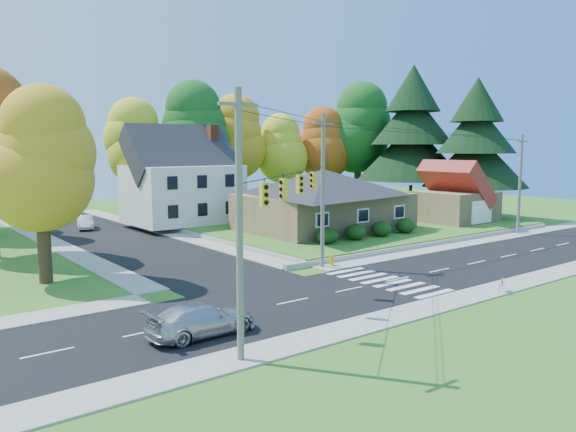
% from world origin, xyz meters
% --- Properties ---
extents(ground, '(120.00, 120.00, 0.00)m').
position_xyz_m(ground, '(0.00, 0.00, 0.00)').
color(ground, '#3D7923').
extents(road_main, '(90.00, 8.00, 0.02)m').
position_xyz_m(road_main, '(0.00, 0.00, 0.01)').
color(road_main, black).
rests_on(road_main, ground).
extents(road_cross, '(8.00, 44.00, 0.02)m').
position_xyz_m(road_cross, '(-8.00, 26.00, 0.01)').
color(road_cross, black).
rests_on(road_cross, ground).
extents(sidewalk_north, '(90.00, 2.00, 0.08)m').
position_xyz_m(sidewalk_north, '(0.00, 5.00, 0.04)').
color(sidewalk_north, '#9C9A90').
rests_on(sidewalk_north, ground).
extents(sidewalk_south, '(90.00, 2.00, 0.08)m').
position_xyz_m(sidewalk_south, '(0.00, -5.00, 0.04)').
color(sidewalk_south, '#9C9A90').
rests_on(sidewalk_south, ground).
extents(lawn, '(30.00, 30.00, 0.50)m').
position_xyz_m(lawn, '(13.00, 21.00, 0.25)').
color(lawn, '#3D7923').
rests_on(lawn, ground).
extents(ranch_house, '(14.60, 10.60, 5.40)m').
position_xyz_m(ranch_house, '(8.00, 16.00, 3.27)').
color(ranch_house, tan).
rests_on(ranch_house, lawn).
extents(colonial_house, '(10.40, 8.40, 9.60)m').
position_xyz_m(colonial_house, '(0.04, 28.00, 4.58)').
color(colonial_house, silver).
rests_on(colonial_house, lawn).
extents(garage, '(7.30, 6.30, 4.60)m').
position_xyz_m(garage, '(22.00, 11.99, 2.84)').
color(garage, tan).
rests_on(garage, lawn).
extents(hedge_row, '(10.70, 1.70, 1.27)m').
position_xyz_m(hedge_row, '(7.50, 9.80, 1.14)').
color(hedge_row, '#163A10').
rests_on(hedge_row, lawn).
extents(traffic_infrastructure, '(38.10, 10.66, 10.00)m').
position_xyz_m(traffic_infrastructure, '(-0.15, 1.35, 5.15)').
color(traffic_infrastructure, '#666059').
rests_on(traffic_infrastructure, ground).
extents(tree_lot_0, '(6.72, 6.72, 12.51)m').
position_xyz_m(tree_lot_0, '(-2.00, 34.00, 8.31)').
color(tree_lot_0, '#3F2A19').
rests_on(tree_lot_0, lawn).
extents(tree_lot_1, '(7.84, 7.84, 14.60)m').
position_xyz_m(tree_lot_1, '(4.00, 33.00, 9.61)').
color(tree_lot_1, '#3F2A19').
rests_on(tree_lot_1, lawn).
extents(tree_lot_2, '(7.28, 7.28, 13.56)m').
position_xyz_m(tree_lot_2, '(10.00, 34.00, 8.96)').
color(tree_lot_2, '#3F2A19').
rests_on(tree_lot_2, lawn).
extents(tree_lot_3, '(6.16, 6.16, 11.47)m').
position_xyz_m(tree_lot_3, '(16.00, 33.00, 7.65)').
color(tree_lot_3, '#3F2A19').
rests_on(tree_lot_3, lawn).
extents(tree_lot_4, '(6.72, 6.72, 12.51)m').
position_xyz_m(tree_lot_4, '(22.00, 32.00, 8.31)').
color(tree_lot_4, '#3F2A19').
rests_on(tree_lot_4, lawn).
extents(tree_lot_5, '(8.40, 8.40, 15.64)m').
position_xyz_m(tree_lot_5, '(26.00, 30.00, 10.27)').
color(tree_lot_5, '#3F2A19').
rests_on(tree_lot_5, lawn).
extents(conifer_east_a, '(12.80, 12.80, 16.96)m').
position_xyz_m(conifer_east_a, '(27.00, 22.00, 9.39)').
color(conifer_east_a, '#3F2A19').
rests_on(conifer_east_a, lawn).
extents(conifer_east_b, '(11.20, 11.20, 14.84)m').
position_xyz_m(conifer_east_b, '(28.00, 14.00, 8.28)').
color(conifer_east_b, '#3F2A19').
rests_on(conifer_east_b, lawn).
extents(tree_west_0, '(6.16, 6.16, 11.47)m').
position_xyz_m(tree_west_0, '(-17.00, 12.00, 7.15)').
color(tree_west_0, '#3F2A19').
rests_on(tree_west_0, ground).
extents(silver_sedan, '(4.80, 2.05, 1.38)m').
position_xyz_m(silver_sedan, '(-14.28, -1.81, 0.71)').
color(silver_sedan, '#BBBBBE').
rests_on(silver_sedan, road_main).
extents(white_car, '(2.27, 4.10, 1.28)m').
position_xyz_m(white_car, '(-8.24, 32.36, 0.66)').
color(white_car, silver).
rests_on(white_car, road_cross).
extents(fire_hydrant, '(0.49, 0.38, 0.86)m').
position_xyz_m(fire_hydrant, '(-0.70, 5.16, 0.41)').
color(fire_hydrant, '#D99903').
rests_on(fire_hydrant, ground).
extents(yard_sign, '(0.58, 0.27, 0.77)m').
position_xyz_m(yard_sign, '(2.13, -5.55, 0.55)').
color(yard_sign, black).
rests_on(yard_sign, ground).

